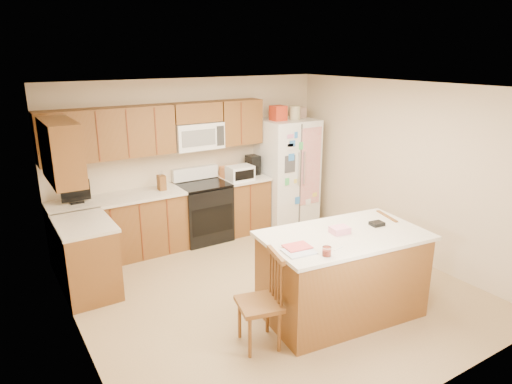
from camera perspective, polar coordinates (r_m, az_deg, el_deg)
ground at (r=5.89m, az=1.93°, el=-12.05°), size 4.50×4.50×0.00m
room_shell at (r=5.34m, az=2.09°, el=1.57°), size 4.60×4.60×2.52m
cabinetry at (r=6.64m, az=-13.85°, el=-0.54°), size 3.36×1.56×2.15m
stove at (r=7.24m, az=-6.61°, el=-2.34°), size 0.76×0.65×1.13m
refrigerator at (r=7.83m, az=3.90°, el=2.64°), size 0.90×0.79×2.04m
island at (r=5.27m, az=10.68°, el=-10.05°), size 1.89×1.23×1.07m
windsor_chair_left at (r=4.69m, az=0.69°, el=-13.68°), size 0.50×0.51×1.00m
windsor_chair_back at (r=5.69m, az=5.15°, el=-8.40°), size 0.48×0.46×0.91m
windsor_chair_right at (r=5.96m, az=16.83°, el=-7.42°), size 0.50×0.52×0.99m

